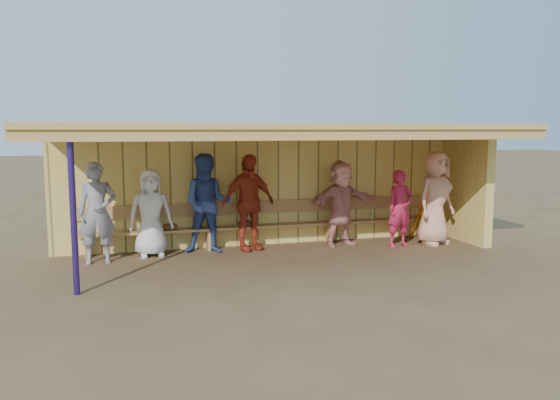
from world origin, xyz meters
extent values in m
plane|color=brown|center=(0.00, 0.00, 0.00)|extent=(90.00, 90.00, 0.00)
imported|color=gray|center=(-3.36, 0.52, 0.92)|extent=(0.67, 0.45, 1.83)
imported|color=silver|center=(-2.42, 0.81, 0.83)|extent=(0.86, 0.61, 1.67)
imported|color=#344991|center=(-1.33, 0.81, 0.97)|extent=(1.08, 0.92, 1.94)
imported|color=#AC321B|center=(-0.52, 0.81, 0.96)|extent=(1.21, 0.75, 1.92)
imported|color=#E18B7E|center=(1.42, 0.73, 0.89)|extent=(1.72, 0.92, 1.77)
imported|color=#B91D3E|center=(2.55, 0.29, 0.79)|extent=(0.62, 0.45, 1.58)
imported|color=#E29E7F|center=(3.36, 0.29, 0.98)|extent=(1.11, 0.91, 1.95)
cube|color=#E6C562|center=(0.00, 1.35, 1.20)|extent=(8.60, 0.20, 2.40)
cube|color=#E6C562|center=(4.20, 0.45, 1.20)|extent=(0.20, 1.62, 2.40)
cube|color=tan|center=(0.00, 0.00, 2.45)|extent=(8.80, 3.20, 0.10)
cube|color=tan|center=(0.00, -1.50, 2.32)|extent=(8.80, 0.10, 0.18)
cube|color=tan|center=(-3.80, 0.00, 2.31)|extent=(0.08, 3.00, 0.16)
cube|color=tan|center=(-2.85, 0.00, 2.31)|extent=(0.08, 3.00, 0.16)
cube|color=tan|center=(-1.90, 0.00, 2.31)|extent=(0.08, 3.00, 0.16)
cube|color=tan|center=(-0.95, 0.00, 2.31)|extent=(0.08, 3.00, 0.16)
cube|color=tan|center=(0.00, 0.00, 2.31)|extent=(0.08, 3.00, 0.16)
cube|color=tan|center=(0.95, 0.00, 2.31)|extent=(0.08, 3.00, 0.16)
cube|color=tan|center=(1.90, 0.00, 2.31)|extent=(0.08, 3.00, 0.16)
cube|color=tan|center=(2.85, 0.00, 2.31)|extent=(0.08, 3.00, 0.16)
cube|color=tan|center=(3.80, 0.00, 2.31)|extent=(0.08, 3.00, 0.16)
cylinder|color=navy|center=(-3.60, -1.40, 1.20)|extent=(0.09, 0.09, 2.40)
cube|color=tan|center=(0.00, 1.06, 0.42)|extent=(7.60, 0.32, 0.05)
cube|color=tan|center=(0.00, 1.22, 0.80)|extent=(7.60, 0.04, 0.26)
cube|color=tan|center=(-3.60, 1.06, 0.20)|extent=(0.06, 0.29, 0.40)
cube|color=tan|center=(-1.29, 1.06, 0.20)|extent=(0.06, 0.29, 0.40)
cube|color=tan|center=(1.29, 1.06, 0.20)|extent=(0.06, 0.29, 0.40)
cube|color=tan|center=(3.60, 1.06, 0.20)|extent=(0.06, 0.29, 0.40)
cylinder|color=orange|center=(3.29, 0.86, 0.40)|extent=(0.13, 0.41, 0.80)
sphere|color=#C68317|center=(3.65, 0.86, 0.04)|extent=(0.08, 0.08, 0.08)
ellipsoid|color=#593319|center=(-2.05, 1.01, 0.52)|extent=(0.30, 0.24, 0.14)
ellipsoid|color=#593319|center=(-2.39, 1.01, 0.52)|extent=(0.30, 0.24, 0.14)
ellipsoid|color=#593319|center=(-0.55, 1.01, 0.52)|extent=(0.30, 0.24, 0.14)
cylinder|color=#A4D46A|center=(2.32, 1.11, 0.56)|extent=(0.07, 0.07, 0.22)
cylinder|color=#D96030|center=(3.49, 1.11, 0.56)|extent=(0.07, 0.07, 0.22)
cylinder|color=#96DF6F|center=(3.65, 0.56, 0.11)|extent=(0.07, 0.07, 0.22)
camera|label=1|loc=(-2.88, -9.66, 2.40)|focal=35.00mm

